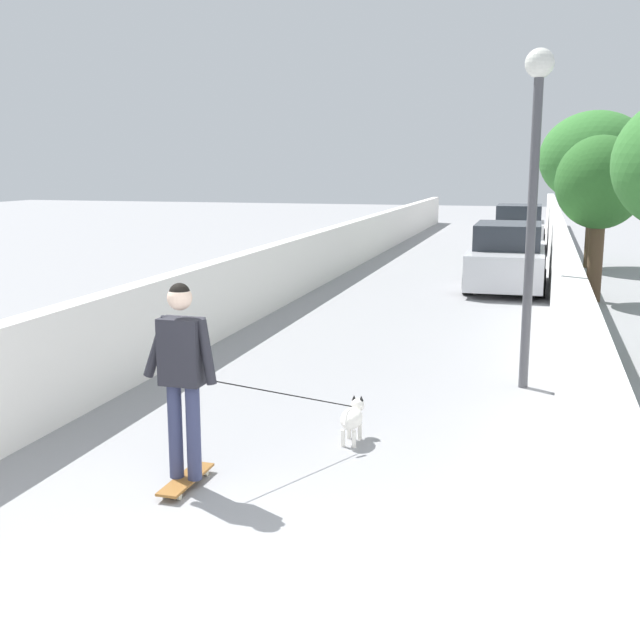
{
  "coord_description": "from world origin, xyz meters",
  "views": [
    {
      "loc": [
        -4.54,
        -2.37,
        2.87
      ],
      "look_at": [
        4.56,
        0.18,
        1.0
      ],
      "focal_mm": 43.77,
      "sensor_mm": 36.0,
      "label": 1
    }
  ],
  "objects_px": {
    "tree_right_mid": "(595,158)",
    "car_near": "(507,258)",
    "dog": "(352,417)",
    "tree_right_far": "(600,185)",
    "person_skateboarder": "(182,365)",
    "car_far": "(519,229)",
    "skateboard": "(186,479)",
    "lamp_post": "(535,161)"
  },
  "relations": [
    {
      "from": "car_near",
      "to": "tree_right_far",
      "type": "bearing_deg",
      "value": -128.63
    },
    {
      "from": "lamp_post",
      "to": "person_skateboarder",
      "type": "distance_m",
      "value": 5.39
    },
    {
      "from": "lamp_post",
      "to": "skateboard",
      "type": "xyz_separation_m",
      "value": [
        -4.19,
        2.88,
        -2.87
      ]
    },
    {
      "from": "tree_right_mid",
      "to": "car_far",
      "type": "height_order",
      "value": "tree_right_mid"
    },
    {
      "from": "tree_right_far",
      "to": "person_skateboarder",
      "type": "distance_m",
      "value": 12.25
    },
    {
      "from": "skateboard",
      "to": "tree_right_far",
      "type": "bearing_deg",
      "value": -19.99
    },
    {
      "from": "person_skateboarder",
      "to": "car_far",
      "type": "distance_m",
      "value": 22.3
    },
    {
      "from": "lamp_post",
      "to": "dog",
      "type": "bearing_deg",
      "value": 147.28
    },
    {
      "from": "tree_right_far",
      "to": "dog",
      "type": "distance_m",
      "value": 10.57
    },
    {
      "from": "tree_right_mid",
      "to": "lamp_post",
      "type": "height_order",
      "value": "tree_right_mid"
    },
    {
      "from": "tree_right_mid",
      "to": "dog",
      "type": "bearing_deg",
      "value": 168.62
    },
    {
      "from": "person_skateboarder",
      "to": "dog",
      "type": "height_order",
      "value": "person_skateboarder"
    },
    {
      "from": "tree_right_mid",
      "to": "tree_right_far",
      "type": "relative_size",
      "value": 1.25
    },
    {
      "from": "tree_right_mid",
      "to": "lamp_post",
      "type": "distance_m",
      "value": 13.34
    },
    {
      "from": "car_far",
      "to": "tree_right_mid",
      "type": "bearing_deg",
      "value": -156.08
    },
    {
      "from": "dog",
      "to": "car_far",
      "type": "xyz_separation_m",
      "value": [
        20.63,
        -1.1,
        0.44
      ]
    },
    {
      "from": "lamp_post",
      "to": "car_far",
      "type": "relative_size",
      "value": 1.11
    },
    {
      "from": "tree_right_mid",
      "to": "person_skateboarder",
      "type": "xyz_separation_m",
      "value": [
        -17.44,
        4.38,
        -1.94
      ]
    },
    {
      "from": "car_near",
      "to": "car_far",
      "type": "height_order",
      "value": "same"
    },
    {
      "from": "tree_right_mid",
      "to": "person_skateboarder",
      "type": "bearing_deg",
      "value": 165.91
    },
    {
      "from": "tree_right_mid",
      "to": "dog",
      "type": "relative_size",
      "value": 2.36
    },
    {
      "from": "tree_right_mid",
      "to": "tree_right_far",
      "type": "distance_m",
      "value": 6.03
    },
    {
      "from": "person_skateboarder",
      "to": "car_far",
      "type": "xyz_separation_m",
      "value": [
        22.18,
        -2.28,
        -0.43
      ]
    },
    {
      "from": "skateboard",
      "to": "person_skateboarder",
      "type": "relative_size",
      "value": 0.45
    },
    {
      "from": "skateboard",
      "to": "car_near",
      "type": "relative_size",
      "value": 0.19
    },
    {
      "from": "tree_right_mid",
      "to": "car_near",
      "type": "relative_size",
      "value": 1.05
    },
    {
      "from": "tree_right_mid",
      "to": "tree_right_far",
      "type": "bearing_deg",
      "value": 177.94
    },
    {
      "from": "tree_right_mid",
      "to": "dog",
      "type": "xyz_separation_m",
      "value": [
        -15.9,
        3.2,
        -2.81
      ]
    },
    {
      "from": "lamp_post",
      "to": "car_near",
      "type": "xyz_separation_m",
      "value": [
        8.76,
        0.6,
        -2.22
      ]
    },
    {
      "from": "car_far",
      "to": "lamp_post",
      "type": "bearing_deg",
      "value": -178.09
    },
    {
      "from": "tree_right_far",
      "to": "lamp_post",
      "type": "xyz_separation_m",
      "value": [
        -7.25,
        1.28,
        0.45
      ]
    },
    {
      "from": "tree_right_far",
      "to": "person_skateboarder",
      "type": "height_order",
      "value": "tree_right_far"
    },
    {
      "from": "lamp_post",
      "to": "person_skateboarder",
      "type": "relative_size",
      "value": 2.39
    },
    {
      "from": "tree_right_mid",
      "to": "skateboard",
      "type": "bearing_deg",
      "value": 165.91
    },
    {
      "from": "tree_right_mid",
      "to": "skateboard",
      "type": "relative_size",
      "value": 5.47
    },
    {
      "from": "skateboard",
      "to": "car_far",
      "type": "height_order",
      "value": "car_far"
    },
    {
      "from": "car_near",
      "to": "car_far",
      "type": "xyz_separation_m",
      "value": [
        9.23,
        0.0,
        -0.0
      ]
    },
    {
      "from": "dog",
      "to": "car_near",
      "type": "distance_m",
      "value": 11.46
    },
    {
      "from": "person_skateboarder",
      "to": "car_far",
      "type": "bearing_deg",
      "value": -5.87
    },
    {
      "from": "tree_right_mid",
      "to": "car_near",
      "type": "distance_m",
      "value": 5.5
    },
    {
      "from": "car_far",
      "to": "person_skateboarder",
      "type": "bearing_deg",
      "value": 174.13
    },
    {
      "from": "car_near",
      "to": "tree_right_mid",
      "type": "bearing_deg",
      "value": -25.04
    }
  ]
}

